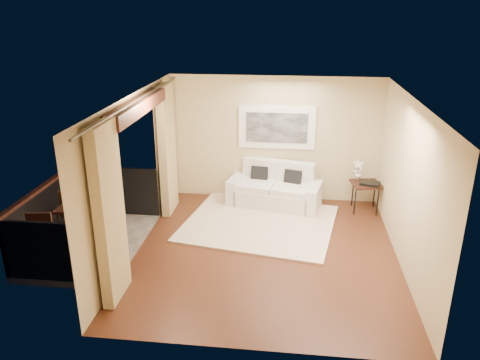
# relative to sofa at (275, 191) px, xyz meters

# --- Properties ---
(floor) EXTENTS (5.00, 5.00, 0.00)m
(floor) POSITION_rel_sofa_xyz_m (-0.05, -2.09, -0.33)
(floor) COLOR #4E2817
(floor) RESTS_ON ground
(room_shell) EXTENTS (5.00, 6.40, 5.00)m
(room_shell) POSITION_rel_sofa_xyz_m (-2.18, -2.09, 2.19)
(room_shell) COLOR white
(room_shell) RESTS_ON ground
(balcony) EXTENTS (1.81, 2.60, 1.17)m
(balcony) POSITION_rel_sofa_xyz_m (-3.36, -2.09, -0.15)
(balcony) COLOR #605B56
(balcony) RESTS_ON ground
(curtains) EXTENTS (0.16, 4.80, 2.64)m
(curtains) POSITION_rel_sofa_xyz_m (-2.16, -2.09, 1.01)
(curtains) COLOR tan
(curtains) RESTS_ON ground
(artwork) EXTENTS (1.62, 0.07, 0.92)m
(artwork) POSITION_rel_sofa_xyz_m (-0.01, 0.38, 1.29)
(artwork) COLOR white
(artwork) RESTS_ON room_shell
(rug) EXTENTS (3.21, 2.92, 0.04)m
(rug) POSITION_rel_sofa_xyz_m (-0.26, -0.99, -0.31)
(rug) COLOR beige
(rug) RESTS_ON floor
(sofa) EXTENTS (2.06, 1.21, 0.93)m
(sofa) POSITION_rel_sofa_xyz_m (0.00, 0.00, 0.00)
(sofa) COLOR silver
(sofa) RESTS_ON floor
(side_table) EXTENTS (0.66, 0.66, 0.62)m
(side_table) POSITION_rel_sofa_xyz_m (1.88, -0.09, 0.23)
(side_table) COLOR #331711
(side_table) RESTS_ON floor
(tray) EXTENTS (0.45, 0.38, 0.05)m
(tray) POSITION_rel_sofa_xyz_m (1.94, -0.17, 0.31)
(tray) COLOR black
(tray) RESTS_ON side_table
(orchid) EXTENTS (0.25, 0.19, 0.44)m
(orchid) POSITION_rel_sofa_xyz_m (1.71, 0.09, 0.51)
(orchid) COLOR white
(orchid) RESTS_ON side_table
(bistro_table) EXTENTS (0.67, 0.67, 0.77)m
(bistro_table) POSITION_rel_sofa_xyz_m (-3.36, -2.18, 0.36)
(bistro_table) COLOR #331711
(bistro_table) RESTS_ON balcony
(balcony_chair_far) EXTENTS (0.49, 0.49, 0.92)m
(balcony_chair_far) POSITION_rel_sofa_xyz_m (-3.66, -1.83, 0.20)
(balcony_chair_far) COLOR #331711
(balcony_chair_far) RESTS_ON balcony
(balcony_chair_near) EXTENTS (0.46, 0.47, 0.93)m
(balcony_chair_near) POSITION_rel_sofa_xyz_m (-3.67, -2.99, 0.21)
(balcony_chair_near) COLOR #331711
(balcony_chair_near) RESTS_ON balcony
(ice_bucket) EXTENTS (0.18, 0.18, 0.20)m
(ice_bucket) POSITION_rel_sofa_xyz_m (-3.46, -2.06, 0.54)
(ice_bucket) COLOR silver
(ice_bucket) RESTS_ON bistro_table
(candle) EXTENTS (0.06, 0.06, 0.07)m
(candle) POSITION_rel_sofa_xyz_m (-3.31, -2.06, 0.48)
(candle) COLOR red
(candle) RESTS_ON bistro_table
(vase) EXTENTS (0.04, 0.04, 0.18)m
(vase) POSITION_rel_sofa_xyz_m (-3.34, -2.31, 0.53)
(vase) COLOR silver
(vase) RESTS_ON bistro_table
(glass_a) EXTENTS (0.06, 0.06, 0.12)m
(glass_a) POSITION_rel_sofa_xyz_m (-3.23, -2.23, 0.50)
(glass_a) COLOR silver
(glass_a) RESTS_ON bistro_table
(glass_b) EXTENTS (0.06, 0.06, 0.12)m
(glass_b) POSITION_rel_sofa_xyz_m (-3.16, -2.14, 0.50)
(glass_b) COLOR white
(glass_b) RESTS_ON bistro_table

